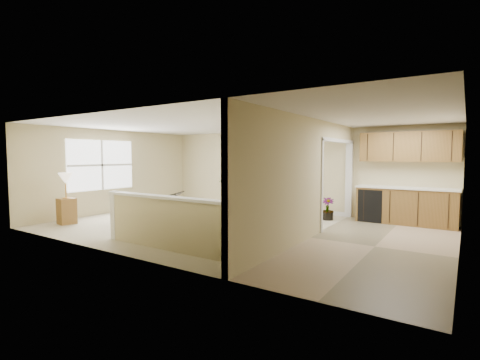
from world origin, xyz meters
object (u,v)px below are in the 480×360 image
Objects in this scene: piano at (160,194)px; loveseat at (285,201)px; piano_bench at (185,213)px; accent_table at (249,193)px; palm_plant at (237,191)px; lamp_stand at (66,202)px; small_plant at (327,210)px.

piano is 3.72m from loveseat.
piano is at bearing -154.85° from loveseat.
accent_table is at bearing 87.99° from piano_bench.
loveseat is 1.57× the size of palm_plant.
accent_table reaches higher than piano_bench.
piano reaches higher than lamp_stand.
accent_table is 2.80m from small_plant.
piano_bench is 2.93m from accent_table.
piano_bench is at bearing -138.97° from small_plant.
accent_table is 0.38m from palm_plant.
piano_bench is 0.92× the size of accent_table.
piano reaches higher than palm_plant.
piano is at bearing -117.67° from accent_table.
piano reaches higher than accent_table.
loveseat is 1.57m from palm_plant.
piano is 3.89× the size of small_plant.
accent_table is 5.28m from lamp_stand.
lamp_stand is (-3.83, -4.65, 0.19)m from loveseat.
small_plant is (4.11, 2.16, -0.40)m from piano.
piano reaches higher than loveseat.
palm_plant is 3.05m from small_plant.
loveseat reaches higher than small_plant.
palm_plant is 2.08× the size of small_plant.
lamp_stand reaches higher than piano_bench.
loveseat is at bearing 2.16° from accent_table.
loveseat is 1.51× the size of lamp_stand.
lamp_stand is (-2.31, -4.34, -0.06)m from palm_plant.
loveseat is at bearing 11.59° from palm_plant.
piano_bench is 2.68m from palm_plant.
piano is 2.80× the size of accent_table.
accent_table is (1.36, 2.59, -0.12)m from piano.
palm_plant is 0.96× the size of lamp_stand.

